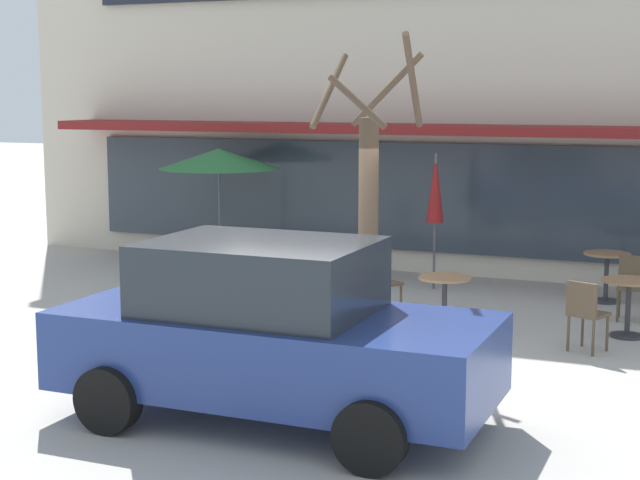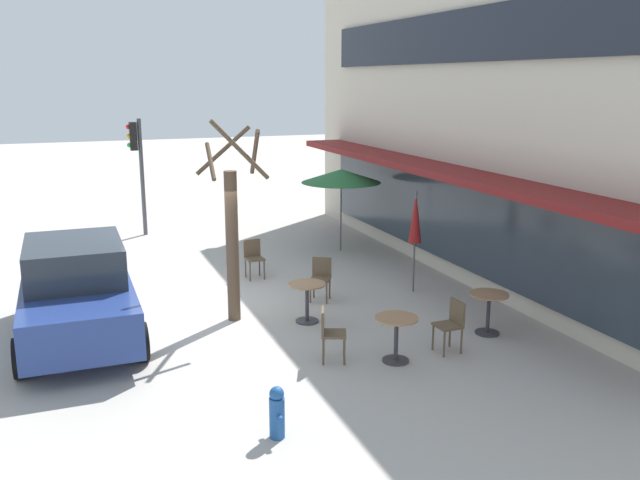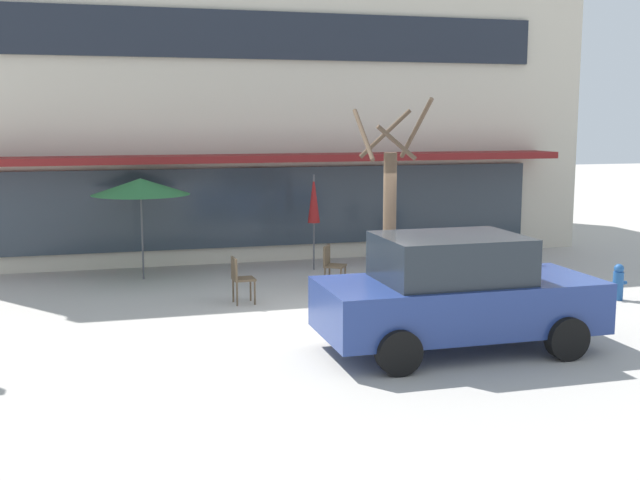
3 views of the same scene
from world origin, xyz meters
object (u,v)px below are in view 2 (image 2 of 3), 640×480
cafe_table_near_wall (396,332)px  parked_sedan (77,292)px  street_tree (233,232)px  fire_hydrant (277,412)px  cafe_chair_1 (321,276)px  cafe_chair_0 (452,322)px  traffic_light_pole (138,157)px  cafe_table_streetside (489,306)px  cafe_chair_2 (329,330)px  cafe_table_by_tree (307,296)px  patio_umbrella_cream_folded (341,176)px  cafe_chair_3 (253,256)px  patio_umbrella_green_folded (415,218)px

cafe_table_near_wall → parked_sedan: 5.58m
parked_sedan → street_tree: street_tree is taller
cafe_table_near_wall → fire_hydrant: 3.01m
cafe_chair_1 → fire_hydrant: 5.62m
cafe_table_near_wall → cafe_chair_0: size_ratio=0.85×
street_tree → traffic_light_pole: bearing=-174.2°
parked_sedan → street_tree: size_ratio=1.10×
cafe_table_streetside → cafe_chair_2: (0.11, -3.13, 0.01)m
street_tree → fire_hydrant: bearing=-7.0°
cafe_chair_1 → parked_sedan: parked_sedan is taller
cafe_table_near_wall → cafe_table_by_tree: (-2.26, -0.72, 0.00)m
cafe_table_streetside → cafe_chair_0: (0.47, -1.06, 0.01)m
fire_hydrant → parked_sedan: bearing=-153.3°
cafe_chair_1 → parked_sedan: 4.81m
cafe_table_streetside → patio_umbrella_cream_folded: size_ratio=0.35×
cafe_chair_2 → cafe_chair_0: bearing=80.2°
cafe_table_streetside → parked_sedan: (-2.33, -6.90, 0.36)m
cafe_table_by_tree → cafe_chair_3: 3.20m
cafe_chair_0 → traffic_light_pole: size_ratio=0.26×
cafe_chair_1 → cafe_chair_3: size_ratio=1.00×
cafe_table_by_tree → cafe_chair_3: bearing=-177.1°
fire_hydrant → cafe_table_near_wall: bearing=122.7°
cafe_chair_1 → cafe_chair_3: bearing=-157.0°
cafe_table_by_tree → street_tree: bearing=-116.3°
cafe_table_near_wall → cafe_table_streetside: (-0.52, 2.12, 0.00)m
cafe_table_by_tree → fire_hydrant: (3.88, -1.80, -0.16)m
parked_sedan → patio_umbrella_green_folded: bearing=93.0°
patio_umbrella_green_folded → cafe_table_by_tree: bearing=-71.1°
cafe_chair_3 → traffic_light_pole: traffic_light_pole is taller
cafe_table_by_tree → cafe_chair_1: size_ratio=0.85×
traffic_light_pole → cafe_table_streetside: bearing=25.3°
cafe_table_near_wall → parked_sedan: (-2.85, -4.78, 0.36)m
cafe_table_by_tree → patio_umbrella_cream_folded: 5.72m
patio_umbrella_cream_folded → cafe_chair_2: patio_umbrella_cream_folded is taller
patio_umbrella_green_folded → cafe_chair_2: 4.31m
fire_hydrant → cafe_chair_1: bearing=153.4°
patio_umbrella_green_folded → cafe_chair_1: bearing=-95.0°
parked_sedan → traffic_light_pole: (-8.09, 1.98, 1.42)m
patio_umbrella_green_folded → patio_umbrella_cream_folded: same height
cafe_chair_0 → cafe_table_streetside: bearing=114.1°
traffic_light_pole → street_tree: bearing=5.8°
street_tree → traffic_light_pole: street_tree is taller
cafe_table_by_tree → cafe_chair_3: size_ratio=0.85×
patio_umbrella_cream_folded → cafe_chair_1: size_ratio=2.47×
cafe_chair_0 → cafe_chair_2: bearing=-99.8°
traffic_light_pole → fire_hydrant: traffic_light_pole is taller
street_tree → patio_umbrella_green_folded: bearing=94.8°
parked_sedan → fire_hydrant: parked_sedan is taller
cafe_table_by_tree → parked_sedan: 4.11m
patio_umbrella_green_folded → cafe_chair_0: (3.17, -1.00, -1.10)m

